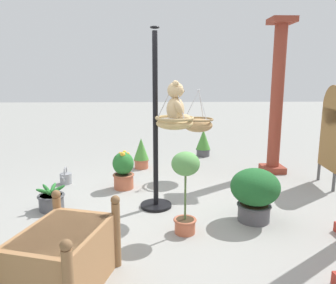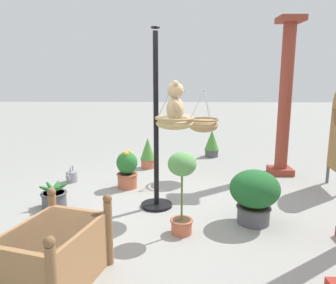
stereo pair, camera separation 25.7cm
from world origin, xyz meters
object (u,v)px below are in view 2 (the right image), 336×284
teddy_bear (176,105)px  watering_can (72,176)px  display_pole_central (156,155)px  potted_plant_bushy_green (127,169)px  greenhouse_pillar_right (285,101)px  potted_plant_small_succulent (148,153)px  potted_plant_conical_shrub (182,184)px  potted_plant_tall_leafy (255,194)px  potted_plant_flowering_red (54,197)px  potted_plant_broad_leaf (212,143)px  hanging_basket_left_high (203,125)px  wooden_planter_box (54,253)px  hanging_basket_with_teddy (174,122)px

teddy_bear → watering_can: size_ratio=1.54×
display_pole_central → potted_plant_bushy_green: display_pole_central is taller
potted_plant_bushy_green → greenhouse_pillar_right: bearing=107.0°
potted_plant_small_succulent → potted_plant_conical_shrub: potted_plant_conical_shrub is taller
teddy_bear → greenhouse_pillar_right: (-1.80, 1.98, -0.09)m
potted_plant_tall_leafy → watering_can: potted_plant_tall_leafy is taller
potted_plant_flowering_red → potted_plant_small_succulent: 2.36m
potted_plant_tall_leafy → watering_can: 3.22m
display_pole_central → potted_plant_broad_leaf: (-3.00, 1.10, -0.45)m
display_pole_central → hanging_basket_left_high: size_ratio=3.25×
teddy_bear → wooden_planter_box: bearing=-33.2°
potted_plant_broad_leaf → hanging_basket_with_teddy: bearing=-15.0°
display_pole_central → teddy_bear: display_pole_central is taller
potted_plant_flowering_red → potted_plant_small_succulent: size_ratio=0.63×
potted_plant_broad_leaf → hanging_basket_left_high: bearing=-11.8°
hanging_basket_with_teddy → hanging_basket_left_high: bearing=161.7°
potted_plant_small_succulent → potted_plant_conical_shrub: (2.81, 0.64, 0.30)m
potted_plant_small_succulent → watering_can: (0.93, -1.26, -0.21)m
display_pole_central → wooden_planter_box: display_pole_central is taller
hanging_basket_left_high → potted_plant_tall_leafy: hanging_basket_left_high is taller
wooden_planter_box → potted_plant_conical_shrub: 1.53m
wooden_planter_box → display_pole_central: bearing=156.0°
potted_plant_flowering_red → potted_plant_tall_leafy: size_ratio=0.57×
wooden_planter_box → potted_plant_broad_leaf: size_ratio=1.75×
potted_plant_flowering_red → teddy_bear: bearing=86.7°
potted_plant_small_succulent → potted_plant_bushy_green: bearing=-11.2°
potted_plant_conical_shrub → potted_plant_broad_leaf: bearing=168.8°
potted_plant_bushy_green → potted_plant_flowering_red: bearing=-46.9°
potted_plant_tall_leafy → potted_plant_bushy_green: (-1.30, -1.78, -0.07)m
potted_plant_tall_leafy → potted_plant_broad_leaf: bearing=-177.5°
display_pole_central → potted_plant_tall_leafy: bearing=68.2°
potted_plant_small_succulent → potted_plant_broad_leaf: bearing=125.6°
hanging_basket_with_teddy → potted_plant_bushy_green: size_ratio=0.97×
potted_plant_broad_leaf → potted_plant_conical_shrub: bearing=-11.2°
teddy_bear → greenhouse_pillar_right: size_ratio=0.19×
potted_plant_flowering_red → potted_plant_conical_shrub: 1.99m
greenhouse_pillar_right → potted_plant_broad_leaf: bearing=-139.3°
hanging_basket_with_teddy → potted_plant_small_succulent: bearing=-165.8°
potted_plant_bushy_green → potted_plant_broad_leaf: bearing=143.5°
hanging_basket_with_teddy → potted_plant_bushy_green: 1.53m
potted_plant_small_succulent → potted_plant_conical_shrub: bearing=12.8°
greenhouse_pillar_right → watering_can: greenhouse_pillar_right is taller
hanging_basket_with_teddy → potted_plant_conical_shrub: hanging_basket_with_teddy is taller
potted_plant_small_succulent → hanging_basket_left_high: bearing=59.3°
wooden_planter_box → potted_plant_broad_leaf: (-4.78, 1.89, 0.02)m
hanging_basket_with_teddy → potted_plant_broad_leaf: size_ratio=0.99×
potted_plant_tall_leafy → potted_plant_conical_shrub: size_ratio=0.70×
display_pole_central → watering_can: size_ratio=6.97×
hanging_basket_with_teddy → potted_plant_tall_leafy: bearing=70.8°
hanging_basket_with_teddy → greenhouse_pillar_right: size_ratio=0.22×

